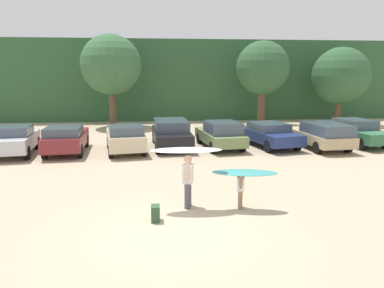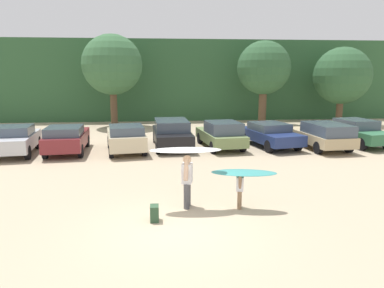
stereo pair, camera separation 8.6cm
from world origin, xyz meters
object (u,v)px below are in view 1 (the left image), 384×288
Objects in this scene: parked_car_champagne at (125,138)px; parked_car_navy at (269,134)px; parked_car_maroon at (66,138)px; surfboard_white at (186,150)px; parked_car_forest_green at (355,131)px; surfboard_teal at (245,173)px; parked_car_black at (171,133)px; backpack_dropped at (156,213)px; parked_car_olive_green at (221,134)px; parked_car_tan at (321,134)px; person_adult at (188,178)px; parked_car_silver at (13,140)px; person_child at (241,187)px.

parked_car_navy is (7.94, 0.72, -0.05)m from parked_car_champagne.
surfboard_white is at bearing -151.05° from parked_car_maroon.
parked_car_forest_green is 2.36× the size of surfboard_teal.
parked_car_forest_green is 14.11m from surfboard_white.
backpack_dropped is at bearing 172.09° from parked_car_black.
parked_car_black is at bearing -69.82° from surfboard_teal.
parked_car_tan is (5.45, -0.68, 0.01)m from parked_car_olive_green.
surfboard_white is (-2.65, -8.94, 1.04)m from parked_car_olive_green.
parked_car_tan reaches higher than parked_car_navy.
parked_car_forest_green is at bearing -123.43° from surfboard_teal.
person_adult is (-2.60, -8.84, 0.14)m from parked_car_olive_green.
parked_car_champagne is 0.87× the size of parked_car_forest_green.
parked_car_tan is at bearing -119.45° from parked_car_navy.
parked_car_forest_green is 15.38m from backpack_dropped.
parked_car_champagne is 0.90× the size of parked_car_navy.
parked_car_silver is 9.39× the size of backpack_dropped.
person_adult is (-8.04, -8.16, 0.13)m from parked_car_tan.
surfboard_white is at bearing 7.51° from person_child.
parked_car_champagne reaches higher than parked_car_tan.
parked_car_navy is 10.66m from surfboard_white.
parked_car_silver is 0.92× the size of parked_car_navy.
backpack_dropped is (-9.04, -9.15, -0.56)m from parked_car_tan.
parked_car_maroon is 0.89× the size of parked_car_forest_green.
surfboard_teal is at bearing -138.43° from parked_car_silver.
person_adult is at bearing -142.69° from parked_car_silver.
parked_car_black is at bearing -88.07° from surfboard_white.
surfboard_white is 1.87m from surfboard_teal.
backpack_dropped is (4.58, -9.35, -0.55)m from parked_car_maroon.
parked_car_silver is at bearing 85.00° from parked_car_tan.
parked_car_tan is (10.58, -0.11, 0.01)m from parked_car_champagne.
person_adult is at bearing -0.91° from surfboard_teal.
person_adult reaches higher than parked_car_silver.
parked_car_navy is at bearing 57.34° from backpack_dropped.
person_child is at bearing 177.29° from surfboard_white.
parked_car_olive_green is 9.21m from surfboard_teal.
parked_car_black is 0.99× the size of parked_car_forest_green.
person_child is at bearing 127.35° from parked_car_forest_green.
parked_car_navy is at bearing -109.15° from person_adult.
parked_car_black is (8.02, 1.21, 0.04)m from parked_car_silver.
parked_car_olive_green is at bearing -92.48° from parked_car_champagne.
parked_car_champagne is 10.58m from parked_car_tan.
parked_car_tan is at bearing -97.57° from parked_car_silver.
person_child is at bearing -33.52° from surfboard_teal.
person_adult is at bearing 45.00° from backpack_dropped.
person_adult reaches higher than backpack_dropped.
parked_car_champagne is 9.20× the size of backpack_dropped.
parked_car_black is at bearing 76.44° from parked_car_tan.
parked_car_black is 9.40m from person_adult.
parked_car_silver is 5.58m from parked_car_champagne.
person_adult reaches higher than parked_car_olive_green.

